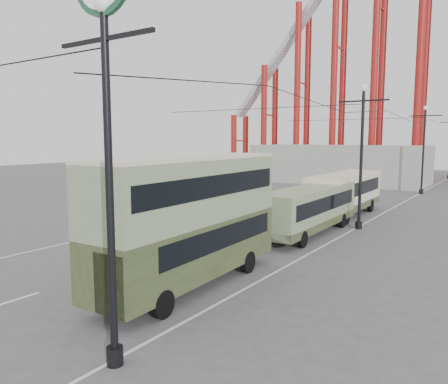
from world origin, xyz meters
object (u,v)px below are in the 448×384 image
Objects in this scene: single_decker_green at (310,208)px; pedestrian at (164,234)px; single_decker_cream at (345,192)px; lamp_post_near at (105,58)px; double_decker_bus at (191,214)px.

single_decker_green is 9.48m from pedestrian.
lamp_post_near is at bearing -85.05° from single_decker_cream.
single_decker_cream is at bearing 92.26° from single_decker_green.
single_decker_green is at bearing 96.75° from lamp_post_near.
double_decker_bus reaches higher than single_decker_cream.
double_decker_bus is 0.94× the size of single_decker_cream.
single_decker_green is at bearing -135.36° from pedestrian.
single_decker_green is 7.69m from single_decker_cream.
lamp_post_near reaches higher than single_decker_green.
single_decker_cream is (-0.24, 19.39, -1.11)m from double_decker_bus.
lamp_post_near is 1.05× the size of single_decker_green.
single_decker_green reaches higher than pedestrian.
single_decker_cream is at bearing 95.48° from lamp_post_near.
pedestrian is at bearing -105.68° from single_decker_cream.
single_decker_cream reaches higher than pedestrian.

